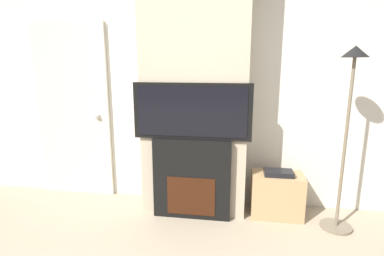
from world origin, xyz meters
name	(u,v)px	position (x,y,z in m)	size (l,w,h in m)	color
wall_back	(198,85)	(0.00, 2.03, 1.35)	(6.00, 0.06, 2.70)	silver
chimney_breast	(195,86)	(0.00, 1.79, 1.35)	(1.08, 0.41, 2.70)	tan
fireplace	(192,179)	(0.00, 1.59, 0.42)	(0.79, 0.15, 0.84)	black
television	(192,111)	(0.00, 1.58, 1.12)	(1.17, 0.07, 0.56)	black
floor_lamp	(349,113)	(1.43, 1.57, 1.14)	(0.30, 0.30, 1.73)	#726651
media_stand	(277,194)	(0.88, 1.74, 0.24)	(0.52, 0.33, 0.51)	tan
entry_door	(73,111)	(-1.49, 1.97, 1.02)	(0.90, 0.09, 2.04)	beige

